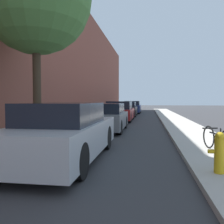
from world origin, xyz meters
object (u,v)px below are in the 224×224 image
at_px(parked_car_grey, 107,118).
at_px(parked_car_black, 128,109).
at_px(bicycle, 217,139).
at_px(parked_car_maroon, 134,107).
at_px(parked_car_navy, 132,107).
at_px(fire_hydrant, 220,152).
at_px(parked_car_red, 120,112).
at_px(parked_car_silver, 66,133).

xyz_separation_m(parked_car_grey, parked_car_black, (0.04, 11.20, 0.01)).
relative_size(parked_car_black, bicycle, 2.85).
bearing_deg(parked_car_maroon, bicycle, -81.73).
xyz_separation_m(parked_car_navy, fire_hydrant, (3.19, -23.09, -0.16)).
bearing_deg(bicycle, parked_car_navy, 86.62).
height_order(parked_car_grey, parked_car_black, parked_car_black).
bearing_deg(parked_car_red, parked_car_silver, -90.03).
distance_m(parked_car_silver, parked_car_grey, 5.75).
height_order(fire_hydrant, bicycle, fire_hydrant).
bearing_deg(fire_hydrant, parked_car_black, 100.40).
distance_m(parked_car_red, parked_car_navy, 10.69).
bearing_deg(fire_hydrant, parked_car_grey, 116.33).
bearing_deg(parked_car_grey, parked_car_red, 90.31).
bearing_deg(fire_hydrant, parked_car_red, 105.19).
xyz_separation_m(parked_car_maroon, bicycle, (3.81, -26.21, -0.19)).
height_order(parked_car_grey, parked_car_red, parked_car_red).
height_order(parked_car_red, parked_car_black, parked_car_red).
bearing_deg(bicycle, parked_car_silver, -178.46).
bearing_deg(parked_car_grey, parked_car_navy, 89.48).
height_order(parked_car_silver, bicycle, parked_car_silver).
height_order(parked_car_red, bicycle, parked_car_red).
bearing_deg(parked_car_black, fire_hydrant, -79.60).
bearing_deg(parked_car_grey, parked_car_black, 89.78).
bearing_deg(parked_car_maroon, parked_car_silver, -90.11).
bearing_deg(parked_car_grey, parked_car_silver, -90.38).
relative_size(parked_car_grey, fire_hydrant, 5.00).
xyz_separation_m(parked_car_silver, parked_car_navy, (0.18, 22.10, -0.00)).
height_order(parked_car_grey, parked_car_maroon, parked_car_maroon).
bearing_deg(parked_car_silver, parked_car_maroon, 89.89).
bearing_deg(parked_car_silver, parked_car_red, 89.97).
xyz_separation_m(parked_car_grey, parked_car_maroon, (0.02, 21.48, 0.00)).
distance_m(parked_car_black, parked_car_navy, 5.15).
xyz_separation_m(parked_car_red, parked_car_maroon, (0.05, 15.83, -0.04)).
height_order(parked_car_navy, bicycle, parked_car_navy).
height_order(parked_car_maroon, fire_hydrant, parked_car_maroon).
height_order(parked_car_silver, fire_hydrant, parked_car_silver).
relative_size(parked_car_silver, parked_car_black, 1.05).
bearing_deg(fire_hydrant, parked_car_maroon, 96.71).
bearing_deg(parked_car_maroon, parked_car_red, -90.17).
bearing_deg(bicycle, fire_hydrant, -117.01).
relative_size(parked_car_silver, bicycle, 3.00).
xyz_separation_m(parked_car_black, parked_car_navy, (0.11, 5.15, 0.03)).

